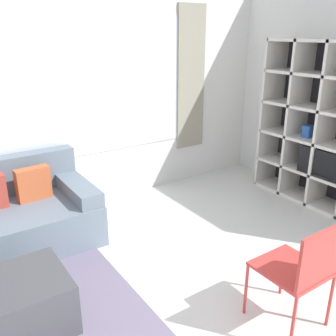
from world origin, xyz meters
TOP-DOWN VIEW (x-y plane):
  - wall_back at (0.00, 3.14)m, footprint 6.69×0.11m
  - ottoman at (-1.13, 1.38)m, footprint 0.65×0.62m
  - folding_chair at (0.53, 0.27)m, footprint 0.44×0.46m

SIDE VIEW (x-z plane):
  - ottoman at x=-1.13m, z-range 0.00..0.42m
  - folding_chair at x=0.53m, z-range 0.09..0.95m
  - wall_back at x=0.00m, z-range 0.01..2.71m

